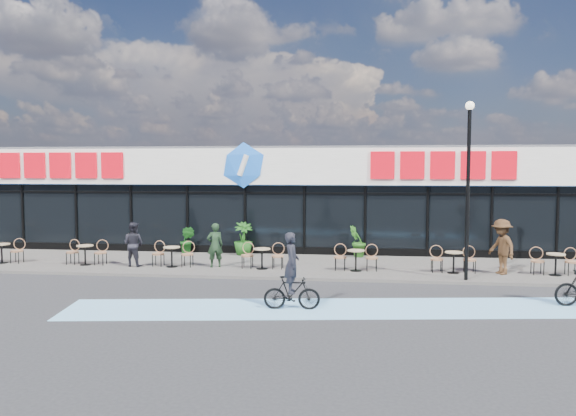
{
  "coord_description": "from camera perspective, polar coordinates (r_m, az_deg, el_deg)",
  "views": [
    {
      "loc": [
        4.64,
        -16.1,
        3.74
      ],
      "look_at": [
        2.24,
        3.5,
        2.28
      ],
      "focal_mm": 35.0,
      "sensor_mm": 36.0,
      "label": 1
    }
  ],
  "objects": [
    {
      "name": "bistro_set_7",
      "position": [
        20.97,
        25.47,
        -4.93
      ],
      "size": [
        1.54,
        0.62,
        0.9
      ],
      "color": "tan",
      "rests_on": "sidewalk"
    },
    {
      "name": "potted_plant_right",
      "position": [
        22.82,
        7.06,
        -3.38
      ],
      "size": [
        0.89,
        0.86,
        1.27
      ],
      "primitive_type": "imported",
      "rotation": [
        0.0,
        0.0,
        3.74
      ],
      "color": "#275C1A",
      "rests_on": "sidewalk"
    },
    {
      "name": "sidewalk",
      "position": [
        21.43,
        -5.66,
        -5.72
      ],
      "size": [
        44.0,
        5.0,
        0.1
      ],
      "primitive_type": "cube",
      "color": "#5D5852",
      "rests_on": "ground"
    },
    {
      "name": "ground",
      "position": [
        17.16,
        -8.98,
        -8.42
      ],
      "size": [
        120.0,
        120.0,
        0.0
      ],
      "primitive_type": "plane",
      "color": "#28282B",
      "rests_on": "ground"
    },
    {
      "name": "bike_lane",
      "position": [
        15.08,
        4.4,
        -10.13
      ],
      "size": [
        14.17,
        4.13,
        0.01
      ],
      "primitive_type": "cube",
      "rotation": [
        0.0,
        0.0,
        0.14
      ],
      "color": "#7EC1EE",
      "rests_on": "ground"
    },
    {
      "name": "building",
      "position": [
        26.47,
        -3.13,
        1.17
      ],
      "size": [
        30.6,
        6.57,
        4.75
      ],
      "color": "black",
      "rests_on": "ground"
    },
    {
      "name": "bistro_set_3",
      "position": [
        20.97,
        -11.64,
        -4.6
      ],
      "size": [
        1.54,
        0.62,
        0.9
      ],
      "color": "tan",
      "rests_on": "sidewalk"
    },
    {
      "name": "bistro_set_6",
      "position": [
        20.17,
        16.44,
        -5.04
      ],
      "size": [
        1.54,
        0.62,
        0.9
      ],
      "color": "tan",
      "rests_on": "sidewalk"
    },
    {
      "name": "cyclist_a",
      "position": [
        14.76,
        0.39,
        -7.44
      ],
      "size": [
        1.5,
        0.6,
        2.04
      ],
      "color": "black",
      "rests_on": "ground"
    },
    {
      "name": "bistro_set_4",
      "position": [
        20.17,
        -2.62,
        -4.87
      ],
      "size": [
        1.54,
        0.62,
        0.9
      ],
      "color": "tan",
      "rests_on": "sidewalk"
    },
    {
      "name": "potted_plant_mid",
      "position": [
        23.25,
        -4.57,
        -3.11
      ],
      "size": [
        1.02,
        1.02,
        1.36
      ],
      "primitive_type": "imported",
      "rotation": [
        0.0,
        0.0,
        0.45
      ],
      "color": "#1B4D16",
      "rests_on": "sidewalk"
    },
    {
      "name": "bistro_set_2",
      "position": [
        22.25,
        -19.81,
        -4.26
      ],
      "size": [
        1.54,
        0.62,
        0.9
      ],
      "color": "tan",
      "rests_on": "sidewalk"
    },
    {
      "name": "potted_plant_left",
      "position": [
        23.95,
        -10.2,
        -3.22
      ],
      "size": [
        0.7,
        0.6,
        1.14
      ],
      "primitive_type": "imported",
      "rotation": [
        0.0,
        0.0,
        6.11
      ],
      "color": "#175117",
      "rests_on": "sidewalk"
    },
    {
      "name": "bistro_set_1",
      "position": [
        23.93,
        -26.95,
        -3.89
      ],
      "size": [
        1.54,
        0.62,
        0.9
      ],
      "color": "tan",
      "rests_on": "sidewalk"
    },
    {
      "name": "pedestrian_a",
      "position": [
        20.35,
        20.88,
        -3.7
      ],
      "size": [
        1.12,
        1.39,
        1.87
      ],
      "primitive_type": "imported",
      "rotation": [
        0.0,
        0.0,
        -1.16
      ],
      "color": "#422B17",
      "rests_on": "sidewalk"
    },
    {
      "name": "lamp_post",
      "position": [
        18.74,
        17.84,
        3.12
      ],
      "size": [
        0.28,
        0.28,
        5.7
      ],
      "color": "black",
      "rests_on": "sidewalk"
    },
    {
      "name": "patron_left",
      "position": [
        20.52,
        -7.43,
        -3.76
      ],
      "size": [
        0.69,
        0.59,
        1.61
      ],
      "primitive_type": "imported",
      "rotation": [
        0.0,
        0.0,
        3.55
      ],
      "color": "#1A2F1B",
      "rests_on": "sidewalk"
    },
    {
      "name": "patron_right",
      "position": [
        21.31,
        -15.43,
        -3.56
      ],
      "size": [
        0.91,
        0.77,
        1.63
      ],
      "primitive_type": "imported",
      "rotation": [
        0.0,
        0.0,
        2.92
      ],
      "color": "black",
      "rests_on": "sidewalk"
    },
    {
      "name": "bistro_set_5",
      "position": [
        19.89,
        6.91,
        -5.02
      ],
      "size": [
        1.54,
        0.62,
        0.9
      ],
      "color": "tan",
      "rests_on": "sidewalk"
    }
  ]
}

